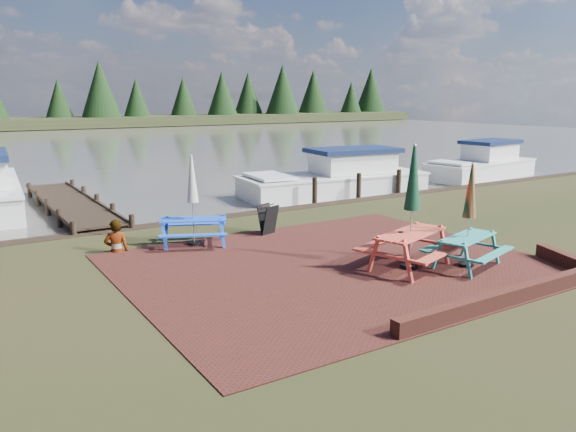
% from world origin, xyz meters
% --- Properties ---
extents(ground, '(120.00, 120.00, 0.00)m').
position_xyz_m(ground, '(0.00, 0.00, 0.00)').
color(ground, black).
rests_on(ground, ground).
extents(paving, '(9.00, 7.50, 0.02)m').
position_xyz_m(paving, '(0.00, 1.00, 0.01)').
color(paving, '#3C1813').
rests_on(paving, ground).
extents(brick_wall, '(6.21, 1.79, 0.30)m').
position_xyz_m(brick_wall, '(2.15, -2.42, 0.15)').
color(brick_wall, '#4C1E16').
rests_on(brick_wall, ground).
extents(water, '(120.00, 60.00, 0.02)m').
position_xyz_m(water, '(0.00, 37.00, 0.00)').
color(water, '#4C4B41').
rests_on(water, ground).
extents(far_treeline, '(120.00, 10.00, 8.10)m').
position_xyz_m(far_treeline, '(0.00, 66.00, 3.28)').
color(far_treeline, black).
rests_on(far_treeline, ground).
extents(picnic_table_teal, '(1.99, 1.86, 2.29)m').
position_xyz_m(picnic_table_teal, '(2.44, -0.62, 0.80)').
color(picnic_table_teal, teal).
rests_on(picnic_table_teal, ground).
extents(picnic_table_red, '(2.37, 2.23, 2.69)m').
position_xyz_m(picnic_table_red, '(1.29, -0.03, 0.94)').
color(picnic_table_red, '#D74A37').
rests_on(picnic_table_red, ground).
extents(picnic_table_blue, '(2.09, 1.99, 2.27)m').
position_xyz_m(picnic_table_blue, '(-1.93, 4.30, 0.80)').
color(picnic_table_blue, blue).
rests_on(picnic_table_blue, ground).
extents(chalkboard, '(0.54, 0.63, 0.82)m').
position_xyz_m(chalkboard, '(0.23, 4.30, 0.42)').
color(chalkboard, black).
rests_on(chalkboard, ground).
extents(jetty, '(1.76, 9.08, 1.00)m').
position_xyz_m(jetty, '(-3.50, 11.28, 0.11)').
color(jetty, black).
rests_on(jetty, ground).
extents(boat_near, '(7.77, 3.40, 2.04)m').
position_xyz_m(boat_near, '(6.21, 9.10, 0.41)').
color(boat_near, silver).
rests_on(boat_near, ground).
extents(boat_far, '(6.53, 2.96, 1.97)m').
position_xyz_m(boat_far, '(15.06, 9.25, 0.39)').
color(boat_far, silver).
rests_on(boat_far, ground).
extents(person, '(0.68, 0.57, 1.59)m').
position_xyz_m(person, '(-3.78, 4.68, 0.80)').
color(person, gray).
rests_on(person, ground).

